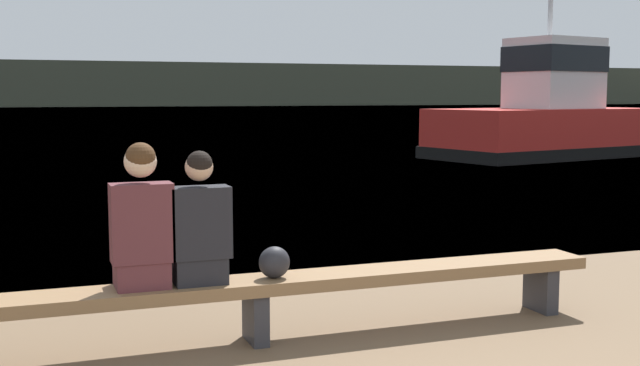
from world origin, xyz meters
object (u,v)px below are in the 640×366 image
bench_main (255,291)px  person_right (199,226)px  tugboat_red (547,120)px  person_left (141,222)px  shopping_bag (274,262)px

bench_main → person_right: person_right is taller
bench_main → tugboat_red: bearing=47.9°
bench_main → person_left: (-0.83, -0.00, 0.57)m
person_right → tugboat_red: bearing=47.0°
person_left → shopping_bag: bearing=-0.9°
bench_main → tugboat_red: 19.59m
person_right → bench_main: bearing=0.2°
shopping_bag → bench_main: bearing=172.3°
bench_main → person_right: 0.66m
shopping_bag → person_right: bearing=178.1°
person_left → shopping_bag: size_ratio=4.34×
person_right → person_left: bearing=-179.6°
bench_main → person_left: 1.01m
tugboat_red → bench_main: bearing=125.4°
bench_main → person_left: size_ratio=5.45×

